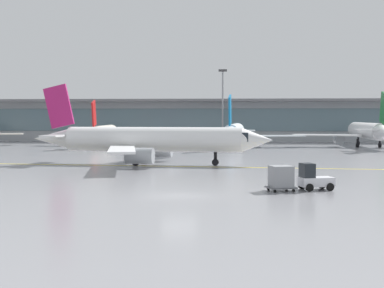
{
  "coord_description": "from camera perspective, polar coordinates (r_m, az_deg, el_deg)",
  "views": [
    {
      "loc": [
        3.8,
        -39.89,
        5.72
      ],
      "look_at": [
        -0.15,
        15.17,
        3.0
      ],
      "focal_mm": 52.57,
      "sensor_mm": 36.0,
      "label": 1
    }
  ],
  "objects": [
    {
      "name": "ground_plane",
      "position": [
        40.48,
        -1.33,
        -5.3
      ],
      "size": [
        400.0,
        400.0,
        0.0
      ],
      "primitive_type": "plane",
      "color": "gray"
    },
    {
      "name": "taxiway_centreline_stripe",
      "position": [
        64.9,
        -4.11,
        -2.24
      ],
      "size": [
        109.54,
        10.79,
        0.01
      ],
      "primitive_type": "cube",
      "rotation": [
        0.0,
        0.0,
        -0.09
      ],
      "color": "yellow",
      "rests_on": "ground_plane"
    },
    {
      "name": "terminal_concourse",
      "position": [
        130.14,
        2.43,
        2.47
      ],
      "size": [
        177.04,
        11.0,
        9.6
      ],
      "color": "#9EA3A8",
      "rests_on": "ground_plane"
    },
    {
      "name": "gate_airplane_1",
      "position": [
        110.65,
        -8.95,
        1.17
      ],
      "size": [
        24.21,
        26.08,
        8.64
      ],
      "rotation": [
        0.0,
        0.0,
        1.63
      ],
      "color": "silver",
      "rests_on": "ground_plane"
    },
    {
      "name": "gate_airplane_2",
      "position": [
        105.64,
        4.3,
        1.24
      ],
      "size": [
        26.41,
        28.47,
        9.43
      ],
      "rotation": [
        0.0,
        0.0,
        1.5
      ],
      "color": "white",
      "rests_on": "ground_plane"
    },
    {
      "name": "gate_airplane_3",
      "position": [
        109.68,
        17.34,
        1.25
      ],
      "size": [
        27.78,
        29.81,
        9.89
      ],
      "rotation": [
        0.0,
        0.0,
        1.55
      ],
      "color": "white",
      "rests_on": "ground_plane"
    },
    {
      "name": "taxiing_regional_jet",
      "position": [
        66.78,
        -4.19,
        0.4
      ],
      "size": [
        29.25,
        27.07,
        9.68
      ],
      "rotation": [
        0.0,
        0.0,
        -0.09
      ],
      "color": "white",
      "rests_on": "ground_plane"
    },
    {
      "name": "baggage_tug",
      "position": [
        44.62,
        12.21,
        -3.45
      ],
      "size": [
        2.89,
        2.21,
        2.1
      ],
      "rotation": [
        0.0,
        0.0,
        0.29
      ],
      "color": "silver",
      "rests_on": "ground_plane"
    },
    {
      "name": "cargo_dolly_lead",
      "position": [
        43.56,
        9.01,
        -3.36
      ],
      "size": [
        2.47,
        2.14,
        1.94
      ],
      "rotation": [
        0.0,
        0.0,
        0.29
      ],
      "color": "#595B60",
      "rests_on": "ground_plane"
    },
    {
      "name": "apron_light_mast_1",
      "position": [
        121.07,
        3.13,
        4.18
      ],
      "size": [
        1.8,
        0.36,
        15.8
      ],
      "color": "gray",
      "rests_on": "ground_plane"
    }
  ]
}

